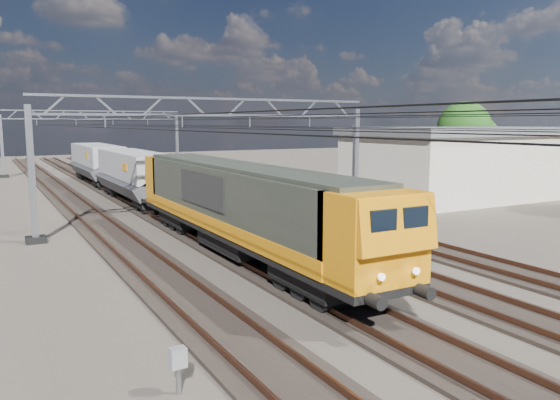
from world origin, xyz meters
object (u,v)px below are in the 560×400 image
trackside_cabinet (178,360)px  industrial_shed (469,162)px  catenary_gantry_mid (218,156)px  locomotive (239,203)px  hopper_wagon_lead (135,173)px  tree_far (468,131)px  catenary_gantry_far (96,139)px  hopper_wagon_mid (97,161)px

trackside_cabinet → industrial_shed: bearing=31.3°
catenary_gantry_mid → locomotive: size_ratio=0.94×
hopper_wagon_lead → tree_far: bearing=-1.2°
locomotive → tree_far: 36.62m
industrial_shed → catenary_gantry_far: bearing=122.9°
hopper_wagon_mid → industrial_shed: industrial_shed is taller
industrial_shed → hopper_wagon_lead: bearing=160.6°
hopper_wagon_lead → tree_far: size_ratio=1.66×
locomotive → industrial_shed: industrial_shed is taller
catenary_gantry_mid → tree_far: 31.88m
catenary_gantry_mid → industrial_shed: bearing=5.2°
hopper_wagon_lead → catenary_gantry_far: bearing=85.5°
hopper_wagon_mid → industrial_shed: size_ratio=0.70×
catenary_gantry_mid → hopper_wagon_lead: (-2.00, 10.46, -1.67)m
catenary_gantry_mid → trackside_cabinet: 19.69m
industrial_shed → tree_far: size_ratio=2.38×
locomotive → industrial_shed: (24.00, 9.23, 0.40)m
catenary_gantry_mid → tree_far: size_ratio=2.55×
hopper_wagon_mid → locomotive: bearing=-90.0°
locomotive → industrial_shed: size_ratio=1.13×
trackside_cabinet → catenary_gantry_far: bearing=79.6°
industrial_shed → tree_far: 11.62m
locomotive → trackside_cabinet: size_ratio=20.35×
hopper_wagon_lead → hopper_wagon_mid: same height
catenary_gantry_far → trackside_cabinet: (-8.21, -53.62, -3.13)m
catenary_gantry_far → trackside_cabinet: catenary_gantry_far is taller
catenary_gantry_mid → industrial_shed: 22.12m
industrial_shed → tree_far: bearing=43.1°
catenary_gantry_far → trackside_cabinet: size_ratio=19.20×
hopper_wagon_mid → tree_far: tree_far is taller
catenary_gantry_mid → locomotive: 7.67m
catenary_gantry_far → hopper_wagon_mid: catenary_gantry_far is taller
trackside_cabinet → industrial_shed: 36.08m
catenary_gantry_mid → locomotive: catenary_gantry_mid is taller
hopper_wagon_lead → catenary_gantry_mid: bearing=-79.2°
hopper_wagon_mid → catenary_gantry_far: bearing=80.0°
catenary_gantry_mid → hopper_wagon_lead: catenary_gantry_mid is taller
catenary_gantry_mid → trackside_cabinet: catenary_gantry_mid is taller
locomotive → hopper_wagon_mid: (-0.00, 31.90, -0.09)m
trackside_cabinet → tree_far: size_ratio=0.13×
locomotive → trackside_cabinet: locomotive is taller
locomotive → hopper_wagon_lead: size_ratio=1.62×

